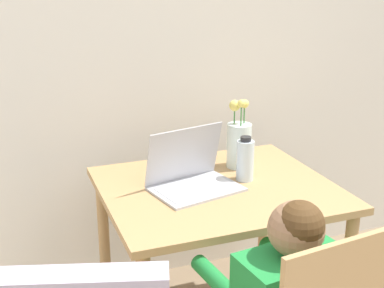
{
  "coord_description": "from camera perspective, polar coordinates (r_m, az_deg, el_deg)",
  "views": [
    {
      "loc": [
        -1.01,
        -0.26,
        1.59
      ],
      "look_at": [
        -0.3,
        1.63,
        0.92
      ],
      "focal_mm": 50.0,
      "sensor_mm": 36.0,
      "label": 1
    }
  ],
  "objects": [
    {
      "name": "wall_back",
      "position": [
        2.7,
        1.51,
        11.23
      ],
      "size": [
        6.4,
        0.05,
        2.5
      ],
      "color": "white",
      "rests_on": "ground_plane"
    },
    {
      "name": "water_bottle",
      "position": [
        2.23,
        5.69,
        -1.68
      ],
      "size": [
        0.07,
        0.07,
        0.19
      ],
      "color": "silver",
      "rests_on": "dining_table"
    },
    {
      "name": "flower_vase",
      "position": [
        2.37,
        5.03,
        0.2
      ],
      "size": [
        0.11,
        0.11,
        0.31
      ],
      "color": "silver",
      "rests_on": "dining_table"
    },
    {
      "name": "laptop",
      "position": [
        2.16,
        -0.1,
        -3.25
      ],
      "size": [
        0.38,
        0.31,
        0.24
      ],
      "rotation": [
        0.0,
        0.0,
        0.22
      ],
      "color": "#B2B2B7",
      "rests_on": "dining_table"
    },
    {
      "name": "dining_table",
      "position": [
        2.24,
        2.7,
        -6.93
      ],
      "size": [
        0.93,
        0.8,
        0.74
      ],
      "color": "tan",
      "rests_on": "ground_plane"
    }
  ]
}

